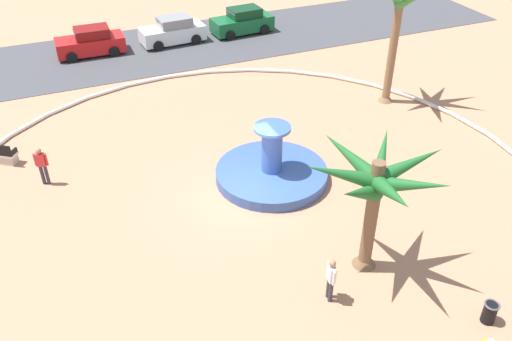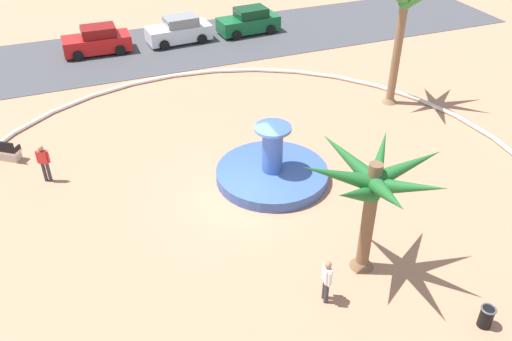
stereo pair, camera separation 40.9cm
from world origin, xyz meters
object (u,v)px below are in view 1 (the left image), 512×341
Objects in this scene: parked_car_second at (173,31)px; parked_car_third at (242,22)px; palm_tree_by_curb at (401,1)px; person_pedestrian_stroll at (331,278)px; palm_tree_near_fountain at (376,185)px; trash_bin at (490,312)px; fountain at (272,172)px; parked_car_leftmost at (91,42)px; person_cyclist_photo at (42,164)px.

parked_car_third is (4.73, -0.02, 0.00)m from parked_car_second.
palm_tree_by_curb is 14.80m from person_pedestrian_stroll.
palm_tree_near_fountain reaches higher than parked_car_third.
palm_tree_near_fountain is 6.18× the size of trash_bin.
palm_tree_near_fountain is at bearing -82.09° from fountain.
person_pedestrian_stroll is 23.15m from parked_car_leftmost.
palm_tree_by_curb is 17.37m from person_cyclist_photo.
palm_tree_near_fountain reaches higher than parked_car_second.
palm_tree_near_fountain reaches higher than fountain.
person_pedestrian_stroll is (-1.81, -0.84, -2.41)m from palm_tree_near_fountain.
parked_car_second is at bearing 55.49° from person_cyclist_photo.
parked_car_leftmost reaches higher than person_cyclist_photo.
parked_car_third is at bearing 84.98° from trash_bin.
trash_bin is at bearing -47.36° from person_cyclist_photo.
person_pedestrian_stroll is 23.59m from parked_car_third.
parked_car_third is (9.82, -0.08, 0.00)m from parked_car_leftmost.
fountain is 16.92m from parked_car_leftmost.
fountain is at bearing -20.58° from person_cyclist_photo.
palm_tree_near_fountain is at bearing 24.95° from person_pedestrian_stroll.
person_pedestrian_stroll is 0.40× the size of parked_car_leftmost.
person_pedestrian_stroll is 22.84m from parked_car_second.
palm_tree_near_fountain is 3.13m from person_pedestrian_stroll.
palm_tree_by_curb is at bearing 48.93° from person_pedestrian_stroll.
palm_tree_near_fountain is 0.70× the size of palm_tree_by_curb.
parked_car_leftmost is at bearing 99.15° from person_pedestrian_stroll.
parked_car_second is at bearing 95.62° from trash_bin.
trash_bin is 25.52m from parked_car_second.
palm_tree_near_fountain is at bearing 121.43° from trash_bin.
palm_tree_near_fountain reaches higher than trash_bin.
parked_car_leftmost reaches higher than trash_bin.
palm_tree_by_curb is at bearing 26.14° from fountain.
parked_car_leftmost is 5.09m from parked_car_second.
fountain is 9.65m from trash_bin.
trash_bin is 0.46× the size of person_pedestrian_stroll.
parked_car_leftmost is (-3.68, 22.86, -0.12)m from person_pedestrian_stroll.
parked_car_leftmost is at bearing 106.60° from trash_bin.
person_pedestrian_stroll is at bearing -93.54° from parked_car_second.
parked_car_third is at bearing 78.84° from palm_tree_near_fountain.
palm_tree_near_fountain is 12.52m from palm_tree_by_curb.
palm_tree_near_fountain is 1.10× the size of parked_car_third.
palm_tree_near_fountain is at bearing -88.96° from parked_car_second.
palm_tree_by_curb is at bearing -43.12° from parked_car_leftmost.
parked_car_second is at bearing 123.14° from palm_tree_by_curb.
parked_car_third is (-3.18, 12.09, -4.37)m from palm_tree_by_curb.
parked_car_second reaches higher than trash_bin.
fountain reaches higher than parked_car_leftmost.
palm_tree_by_curb is at bearing -75.27° from parked_car_third.
person_pedestrian_stroll is at bearing -80.85° from parked_car_leftmost.
parked_car_third reaches higher than trash_bin.
person_cyclist_photo is 12.36m from person_pedestrian_stroll.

